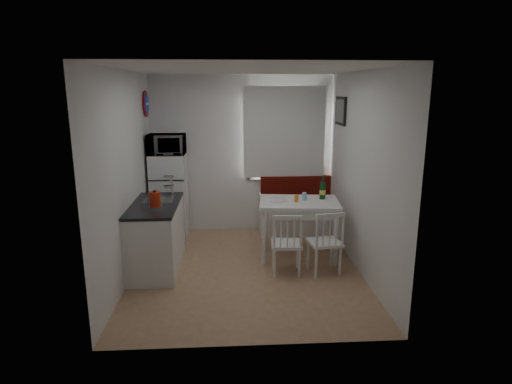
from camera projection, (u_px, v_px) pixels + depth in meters
floor at (246, 270)px, 5.76m from camera, size 3.00×3.50×0.02m
ceiling at (245, 69)px, 5.15m from camera, size 3.00×3.50×0.02m
wall_back at (242, 155)px, 7.15m from camera, size 3.00×0.02×2.60m
wall_front at (253, 214)px, 3.75m from camera, size 3.00×0.02×2.60m
wall_left at (126, 177)px, 5.36m from camera, size 0.02×3.50×2.60m
wall_right at (361, 174)px, 5.54m from camera, size 0.02×3.50×2.60m
window at (284, 135)px, 7.09m from camera, size 1.22×0.06×1.47m
curtain at (284, 133)px, 7.01m from camera, size 1.35×0.02×1.50m
kitchen_counter at (156, 236)px, 5.73m from camera, size 0.62×1.32×1.16m
wall_sign at (146, 104)px, 6.57m from camera, size 0.03×0.40×0.40m
picture_frame at (340, 111)px, 6.43m from camera, size 0.04×0.52×0.42m
bench at (298, 214)px, 7.20m from camera, size 1.32×0.51×0.94m
dining_table at (299, 207)px, 6.06m from camera, size 1.18×0.88×0.83m
chair_left at (288, 238)px, 5.46m from camera, size 0.42×0.40×0.45m
chair_right at (326, 236)px, 5.49m from camera, size 0.46×0.44×0.46m
fridge at (170, 196)px, 6.88m from camera, size 0.55×0.55×1.38m
microwave at (167, 144)px, 6.64m from camera, size 0.57×0.39×0.32m
kettle at (155, 199)px, 5.39m from camera, size 0.17×0.17×0.23m
wine_bottle at (323, 187)px, 6.12m from camera, size 0.09×0.09×0.34m
drinking_glass_orange at (296, 198)px, 5.98m from camera, size 0.06×0.06×0.10m
drinking_glass_blue at (304, 196)px, 6.08m from camera, size 0.07×0.07×0.11m
plate at (278, 200)px, 6.04m from camera, size 0.25×0.25×0.02m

